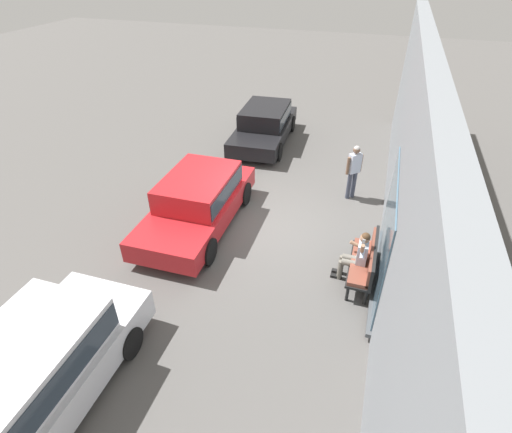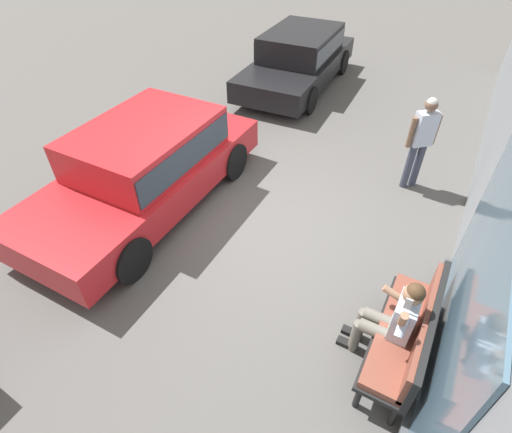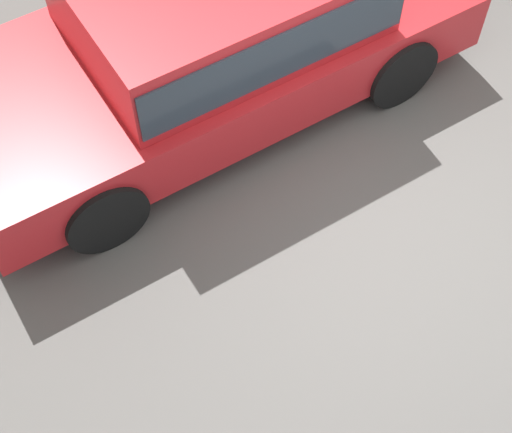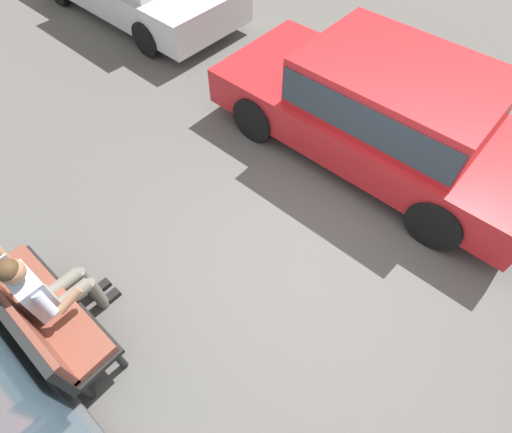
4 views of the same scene
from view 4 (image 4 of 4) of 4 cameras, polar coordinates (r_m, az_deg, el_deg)
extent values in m
plane|color=#565451|center=(5.06, 9.75, -3.12)|extent=(60.00, 60.00, 0.00)
cube|color=#494C4F|center=(4.77, -29.69, -15.99)|extent=(3.60, 0.12, 0.10)
cylinder|color=black|center=(5.20, -32.34, -8.79)|extent=(0.07, 0.07, 0.41)
cylinder|color=black|center=(4.37, -23.20, -21.88)|extent=(0.07, 0.07, 0.41)
cylinder|color=black|center=(5.18, -28.87, -6.21)|extent=(0.07, 0.07, 0.41)
cylinder|color=black|center=(4.35, -18.92, -18.70)|extent=(0.07, 0.07, 0.41)
cube|color=black|center=(4.53, -27.46, -12.17)|extent=(1.71, 0.55, 0.06)
cube|color=brown|center=(4.46, -27.85, -11.73)|extent=(1.65, 0.49, 0.10)
cube|color=black|center=(4.30, -31.56, -12.28)|extent=(1.71, 0.07, 0.55)
cube|color=brown|center=(4.29, -30.90, -11.81)|extent=(1.65, 0.06, 0.47)
cylinder|color=#6B665B|center=(4.53, -26.09, -8.92)|extent=(0.15, 0.42, 0.15)
cylinder|color=#6B665B|center=(4.74, -22.92, -8.85)|extent=(0.12, 0.12, 0.52)
cube|color=black|center=(4.94, -21.35, -9.51)|extent=(0.10, 0.24, 0.07)
cylinder|color=#6B665B|center=(4.42, -24.92, -10.41)|extent=(0.15, 0.42, 0.15)
cylinder|color=#6B665B|center=(4.65, -21.73, -10.26)|extent=(0.12, 0.12, 0.52)
cube|color=black|center=(4.84, -20.17, -10.86)|extent=(0.10, 0.24, 0.07)
cube|color=#6B665B|center=(4.48, -27.69, -11.29)|extent=(0.34, 0.24, 0.14)
cube|color=silver|center=(4.25, -29.12, -9.61)|extent=(0.38, 0.22, 0.56)
sphere|color=#A37556|center=(3.93, -31.54, -6.74)|extent=(0.22, 0.22, 0.22)
sphere|color=#4C331E|center=(3.90, -31.87, -6.57)|extent=(0.20, 0.20, 0.20)
cylinder|color=silver|center=(4.02, -27.92, -10.93)|extent=(0.20, 0.10, 0.28)
cylinder|color=#A37556|center=(4.09, -25.12, -10.78)|extent=(0.08, 0.27, 0.17)
cylinder|color=silver|center=(4.27, -31.55, -6.38)|extent=(0.25, 0.10, 0.22)
cube|color=silver|center=(4.03, -32.10, -5.41)|extent=(0.02, 0.07, 0.15)
cube|color=red|center=(5.88, 16.57, 12.99)|extent=(4.59, 1.95, 0.54)
cube|color=red|center=(5.48, 19.73, 16.74)|extent=(2.40, 1.69, 0.65)
cube|color=#28333D|center=(5.48, 19.73, 16.74)|extent=(2.35, 1.73, 0.46)
cylinder|color=black|center=(5.96, -0.25, 13.74)|extent=(0.69, 0.19, 0.69)
cylinder|color=black|center=(7.16, 10.02, 20.55)|extent=(0.69, 0.19, 0.69)
cylinder|color=black|center=(5.14, 24.18, -0.95)|extent=(0.69, 0.19, 0.69)
cylinder|color=black|center=(6.49, 30.96, 8.97)|extent=(0.69, 0.19, 0.69)
cylinder|color=black|center=(8.06, -15.32, 23.27)|extent=(0.62, 0.18, 0.62)
cylinder|color=black|center=(9.05, -5.43, 28.17)|extent=(0.62, 0.18, 0.62)
camera|label=1|loc=(10.19, -74.76, 41.50)|focal=28.00mm
camera|label=2|loc=(5.59, -64.63, 34.77)|focal=28.00mm
camera|label=3|loc=(3.95, -79.59, 44.01)|focal=55.00mm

